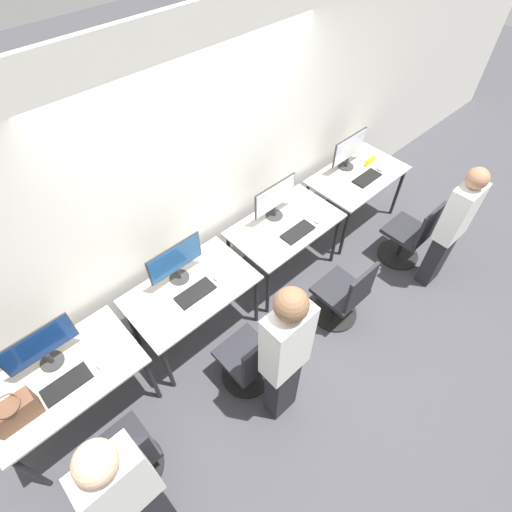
{
  "coord_description": "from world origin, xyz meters",
  "views": [
    {
      "loc": [
        -1.62,
        -1.61,
        3.68
      ],
      "look_at": [
        0.0,
        0.14,
        0.9
      ],
      "focal_mm": 28.0,
      "sensor_mm": 36.0,
      "label": 1
    }
  ],
  "objects_px": {
    "monitor_far_left": "(40,347)",
    "mouse_far_right": "(380,169)",
    "office_chair_right": "(343,297)",
    "monitor_right": "(275,199)",
    "keyboard_left": "(195,293)",
    "mouse_far_left": "(99,364)",
    "keyboard_far_right": "(367,178)",
    "person_far_right": "(452,227)",
    "office_chair_left": "(250,361)",
    "office_chair_far_right": "(410,237)",
    "person_far_left": "(129,491)",
    "keyboard_right": "(298,232)",
    "mouse_right": "(317,221)",
    "office_chair_far_left": "(128,460)",
    "monitor_left": "(176,261)",
    "person_left": "(285,356)",
    "keyboard_far_left": "(67,384)",
    "mouse_left": "(217,277)",
    "monitor_far_right": "(349,150)",
    "handbag": "(15,412)"
  },
  "relations": [
    {
      "from": "person_far_left",
      "to": "office_chair_far_right",
      "type": "height_order",
      "value": "person_far_left"
    },
    {
      "from": "office_chair_far_right",
      "to": "person_left",
      "type": "bearing_deg",
      "value": -173.69
    },
    {
      "from": "mouse_far_left",
      "to": "monitor_left",
      "type": "distance_m",
      "value": 1.03
    },
    {
      "from": "monitor_left",
      "to": "keyboard_far_right",
      "type": "relative_size",
      "value": 1.49
    },
    {
      "from": "monitor_far_left",
      "to": "mouse_right",
      "type": "bearing_deg",
      "value": -7.72
    },
    {
      "from": "monitor_far_right",
      "to": "office_chair_right",
      "type": "bearing_deg",
      "value": -139.65
    },
    {
      "from": "person_left",
      "to": "keyboard_right",
      "type": "bearing_deg",
      "value": 39.15
    },
    {
      "from": "monitor_left",
      "to": "monitor_right",
      "type": "relative_size",
      "value": 1.0
    },
    {
      "from": "mouse_far_left",
      "to": "monitor_right",
      "type": "relative_size",
      "value": 0.17
    },
    {
      "from": "keyboard_right",
      "to": "monitor_far_right",
      "type": "distance_m",
      "value": 1.3
    },
    {
      "from": "office_chair_left",
      "to": "office_chair_far_right",
      "type": "bearing_deg",
      "value": -2.6
    },
    {
      "from": "keyboard_far_left",
      "to": "person_left",
      "type": "xyz_separation_m",
      "value": [
        1.3,
        -1.02,
        0.21
      ]
    },
    {
      "from": "person_far_left",
      "to": "monitor_far_right",
      "type": "xyz_separation_m",
      "value": [
        3.69,
        1.28,
        0.06
      ]
    },
    {
      "from": "office_chair_far_left",
      "to": "monitor_far_right",
      "type": "height_order",
      "value": "monitor_far_right"
    },
    {
      "from": "mouse_far_left",
      "to": "keyboard_right",
      "type": "xyz_separation_m",
      "value": [
        2.19,
        -0.06,
        -0.01
      ]
    },
    {
      "from": "monitor_far_left",
      "to": "keyboard_right",
      "type": "relative_size",
      "value": 1.49
    },
    {
      "from": "monitor_far_left",
      "to": "monitor_right",
      "type": "xyz_separation_m",
      "value": [
        2.45,
        0.0,
        0.0
      ]
    },
    {
      "from": "keyboard_far_left",
      "to": "keyboard_left",
      "type": "xyz_separation_m",
      "value": [
        1.22,
        0.02,
        0.0
      ]
    },
    {
      "from": "keyboard_right",
      "to": "office_chair_right",
      "type": "height_order",
      "value": "office_chair_right"
    },
    {
      "from": "office_chair_left",
      "to": "office_chair_right",
      "type": "xyz_separation_m",
      "value": [
        1.16,
        -0.12,
        0.0
      ]
    },
    {
      "from": "keyboard_far_right",
      "to": "mouse_left",
      "type": "bearing_deg",
      "value": 178.75
    },
    {
      "from": "monitor_right",
      "to": "keyboard_right",
      "type": "xyz_separation_m",
      "value": [
        0.0,
        -0.34,
        -0.23
      ]
    },
    {
      "from": "keyboard_left",
      "to": "keyboard_right",
      "type": "xyz_separation_m",
      "value": [
        1.22,
        -0.1,
        0.0
      ]
    },
    {
      "from": "office_chair_right",
      "to": "keyboard_far_right",
      "type": "xyz_separation_m",
      "value": [
        1.25,
        0.75,
        0.4
      ]
    },
    {
      "from": "office_chair_far_left",
      "to": "person_far_left",
      "type": "height_order",
      "value": "person_far_left"
    },
    {
      "from": "keyboard_left",
      "to": "monitor_far_left",
      "type": "bearing_deg",
      "value": 168.93
    },
    {
      "from": "mouse_far_right",
      "to": "office_chair_far_right",
      "type": "bearing_deg",
      "value": -111.42
    },
    {
      "from": "keyboard_far_right",
      "to": "person_far_right",
      "type": "relative_size",
      "value": 0.24
    },
    {
      "from": "monitor_far_right",
      "to": "office_chair_far_right",
      "type": "distance_m",
      "value": 1.22
    },
    {
      "from": "keyboard_far_left",
      "to": "office_chair_far_right",
      "type": "relative_size",
      "value": 0.41
    },
    {
      "from": "keyboard_left",
      "to": "keyboard_far_right",
      "type": "bearing_deg",
      "value": -1.04
    },
    {
      "from": "office_chair_left",
      "to": "office_chair_far_right",
      "type": "relative_size",
      "value": 1.0
    },
    {
      "from": "monitor_right",
      "to": "office_chair_right",
      "type": "distance_m",
      "value": 1.21
    },
    {
      "from": "mouse_left",
      "to": "monitor_far_left",
      "type": "bearing_deg",
      "value": 170.89
    },
    {
      "from": "monitor_far_left",
      "to": "mouse_far_right",
      "type": "relative_size",
      "value": 6.04
    },
    {
      "from": "person_far_left",
      "to": "person_far_right",
      "type": "distance_m",
      "value": 3.61
    },
    {
      "from": "keyboard_right",
      "to": "office_chair_left",
      "type": "bearing_deg",
      "value": -154.24
    },
    {
      "from": "office_chair_right",
      "to": "handbag",
      "type": "xyz_separation_m",
      "value": [
        -2.78,
        0.76,
        0.51
      ]
    },
    {
      "from": "monitor_far_left",
      "to": "keyboard_left",
      "type": "relative_size",
      "value": 1.49
    },
    {
      "from": "monitor_far_left",
      "to": "office_chair_right",
      "type": "bearing_deg",
      "value": -23.02
    },
    {
      "from": "keyboard_far_right",
      "to": "person_left",
      "type": "bearing_deg",
      "value": -157.34
    },
    {
      "from": "monitor_far_right",
      "to": "monitor_far_left",
      "type": "bearing_deg",
      "value": -179.57
    },
    {
      "from": "mouse_far_left",
      "to": "monitor_left",
      "type": "relative_size",
      "value": 0.17
    },
    {
      "from": "monitor_far_left",
      "to": "office_chair_far_left",
      "type": "bearing_deg",
      "value": -87.05
    },
    {
      "from": "monitor_left",
      "to": "keyboard_right",
      "type": "xyz_separation_m",
      "value": [
        1.22,
        -0.34,
        -0.23
      ]
    },
    {
      "from": "handbag",
      "to": "office_chair_right",
      "type": "bearing_deg",
      "value": -15.34
    },
    {
      "from": "mouse_right",
      "to": "keyboard_far_right",
      "type": "distance_m",
      "value": 0.96
    },
    {
      "from": "mouse_far_left",
      "to": "office_chair_left",
      "type": "relative_size",
      "value": 0.1
    },
    {
      "from": "office_chair_left",
      "to": "keyboard_right",
      "type": "relative_size",
      "value": 2.44
    },
    {
      "from": "office_chair_far_left",
      "to": "mouse_right",
      "type": "distance_m",
      "value": 2.75
    }
  ]
}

